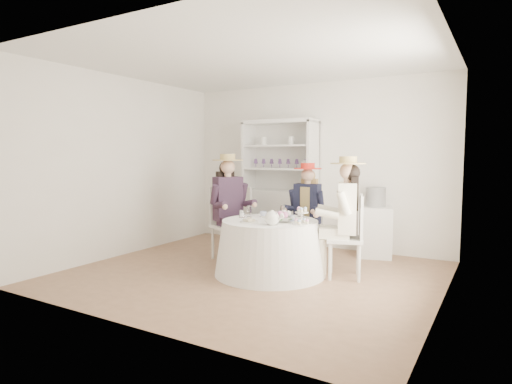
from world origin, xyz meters
The scene contains 23 objects.
ground centered at (0.00, 0.00, 0.00)m, with size 4.50×4.50×0.00m, color brown.
ceiling centered at (0.00, 0.00, 2.70)m, with size 4.50×4.50×0.00m, color white.
wall_back centered at (0.00, 2.00, 1.35)m, with size 4.50×4.50×0.00m, color white.
wall_front centered at (0.00, -2.00, 1.35)m, with size 4.50×4.50×0.00m, color white.
wall_left centered at (-2.25, 0.00, 1.35)m, with size 4.50×4.50×0.00m, color white.
wall_right centered at (2.25, 0.00, 1.35)m, with size 4.50×4.50×0.00m, color white.
tea_table centered at (0.20, 0.11, 0.35)m, with size 1.42×1.42×0.70m.
hutch centered at (-0.50, 1.77, 0.75)m, with size 1.37×0.80×2.10m.
side_table centered at (1.10, 1.75, 0.38)m, with size 0.49×0.49×0.75m, color silver.
hatbox centered at (1.10, 1.75, 0.90)m, with size 0.29×0.29×0.29m, color black.
guest_left centered at (-0.67, 0.46, 0.87)m, with size 0.66×0.60×1.54m.
guest_mid centered at (0.30, 1.04, 0.80)m, with size 0.51×0.53×1.41m.
guest_right centered at (1.07, 0.44, 0.85)m, with size 0.62×0.57×1.51m.
spare_chair centered at (-0.86, 1.39, 0.54)m, with size 0.56×0.56×1.01m.
teacup_a centered at (0.00, 0.30, 0.73)m, with size 0.09×0.09×0.07m, color white.
teacup_b centered at (0.19, 0.42, 0.73)m, with size 0.08×0.08×0.07m, color white.
teacup_c centered at (0.47, 0.19, 0.73)m, with size 0.08×0.08×0.07m, color white.
flower_bowl centered at (0.41, 0.09, 0.73)m, with size 0.24×0.24×0.06m, color white.
flower_arrangement centered at (0.42, 0.03, 0.78)m, with size 0.18×0.18×0.07m.
table_teapot centered at (0.40, -0.20, 0.78)m, with size 0.25×0.18×0.19m.
sandwich_plate centered at (0.06, -0.17, 0.71)m, with size 0.24×0.24×0.05m.
cupcake_stand centered at (0.68, 0.03, 0.77)m, with size 0.21×0.21×0.20m.
stemware_set centered at (0.20, 0.11, 0.77)m, with size 0.82×0.79×0.15m.
Camera 1 is at (2.76, -4.62, 1.53)m, focal length 30.00 mm.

